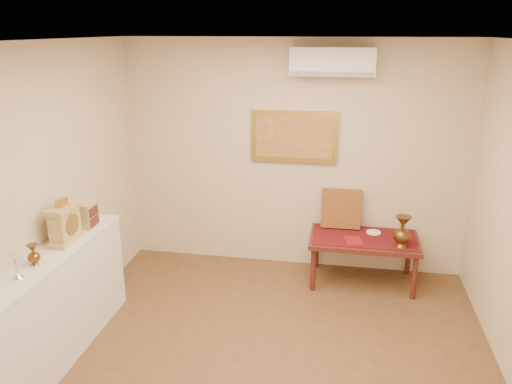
% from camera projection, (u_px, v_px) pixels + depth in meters
% --- Properties ---
extents(floor, '(4.50, 4.50, 0.00)m').
position_uv_depth(floor, '(262.00, 380.00, 4.15)').
color(floor, brown).
rests_on(floor, ground).
extents(ceiling, '(4.50, 4.50, 0.00)m').
position_uv_depth(ceiling, '(263.00, 42.00, 3.31)').
color(ceiling, white).
rests_on(ceiling, ground).
extents(wall_back, '(4.00, 0.02, 2.70)m').
position_uv_depth(wall_back, '(294.00, 157.00, 5.83)').
color(wall_back, beige).
rests_on(wall_back, ground).
extents(wall_left, '(0.02, 4.50, 2.70)m').
position_uv_depth(wall_left, '(21.00, 214.00, 4.07)').
color(wall_left, beige).
rests_on(wall_left, ground).
extents(candlestick, '(0.09, 0.09, 0.19)m').
position_uv_depth(candlestick, '(16.00, 267.00, 3.77)').
color(candlestick, silver).
rests_on(candlestick, display_ledge).
extents(brass_urn_small, '(0.10, 0.10, 0.23)m').
position_uv_depth(brass_urn_small, '(33.00, 252.00, 3.97)').
color(brass_urn_small, brown).
rests_on(brass_urn_small, display_ledge).
extents(table_cloth, '(1.14, 0.59, 0.01)m').
position_uv_depth(table_cloth, '(364.00, 237.00, 5.60)').
color(table_cloth, '#5F0F15').
rests_on(table_cloth, low_table).
extents(brass_urn_tall, '(0.19, 0.19, 0.42)m').
position_uv_depth(brass_urn_tall, '(403.00, 228.00, 5.29)').
color(brass_urn_tall, brown).
rests_on(brass_urn_tall, table_cloth).
extents(plate, '(0.17, 0.17, 0.01)m').
position_uv_depth(plate, '(374.00, 232.00, 5.71)').
color(plate, white).
rests_on(plate, table_cloth).
extents(menu, '(0.22, 0.28, 0.01)m').
position_uv_depth(menu, '(353.00, 241.00, 5.48)').
color(menu, maroon).
rests_on(menu, table_cloth).
extents(cushion, '(0.46, 0.19, 0.47)m').
position_uv_depth(cushion, '(341.00, 209.00, 5.82)').
color(cushion, '#5D1D12').
rests_on(cushion, table_cloth).
extents(display_ledge, '(0.37, 2.02, 0.98)m').
position_uv_depth(display_ledge, '(54.00, 308.00, 4.31)').
color(display_ledge, silver).
rests_on(display_ledge, floor).
extents(mantel_clock, '(0.17, 0.36, 0.41)m').
position_uv_depth(mantel_clock, '(65.00, 224.00, 4.38)').
color(mantel_clock, tan).
rests_on(mantel_clock, display_ledge).
extents(wooden_chest, '(0.16, 0.21, 0.24)m').
position_uv_depth(wooden_chest, '(87.00, 215.00, 4.74)').
color(wooden_chest, tan).
rests_on(wooden_chest, display_ledge).
extents(low_table, '(1.20, 0.70, 0.55)m').
position_uv_depth(low_table, '(364.00, 243.00, 5.62)').
color(low_table, '#521D18').
rests_on(low_table, floor).
extents(painting, '(1.00, 0.06, 0.60)m').
position_uv_depth(painting, '(294.00, 137.00, 5.73)').
color(painting, '#B29039').
rests_on(painting, wall_back).
extents(ac_unit, '(0.90, 0.25, 0.30)m').
position_uv_depth(ac_unit, '(332.00, 62.00, 5.30)').
color(ac_unit, white).
rests_on(ac_unit, wall_back).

